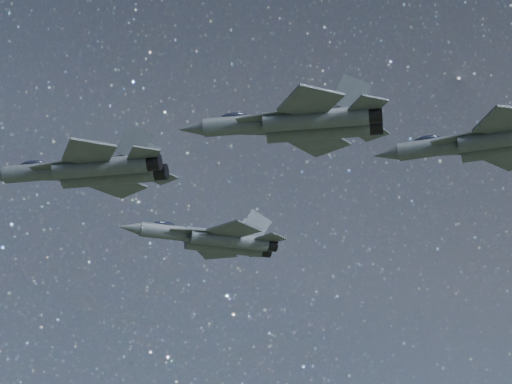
{
  "coord_description": "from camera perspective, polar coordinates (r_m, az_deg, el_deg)",
  "views": [
    {
      "loc": [
        6.34,
        -73.51,
        111.99
      ],
      "look_at": [
        3.19,
        2.21,
        144.84
      ],
      "focal_mm": 60.0,
      "sensor_mm": 36.0,
      "label": 1
    }
  ],
  "objects": [
    {
      "name": "jet_left",
      "position": [
        99.82,
        -2.83,
        -3.17
      ],
      "size": [
        19.3,
        12.83,
        4.9
      ],
      "rotation": [
        0.0,
        0.0,
        0.36
      ],
      "color": "#353D42"
    },
    {
      "name": "jet_right",
      "position": [
        69.48,
        2.93,
        4.61
      ],
      "size": [
        17.69,
        12.36,
        4.45
      ],
      "rotation": [
        0.0,
        0.0,
        -0.12
      ],
      "color": "#353D42"
    },
    {
      "name": "jet_slot",
      "position": [
        82.48,
        15.6,
        3.3
      ],
      "size": [
        19.9,
        13.41,
        5.02
      ],
      "rotation": [
        0.0,
        0.0,
        -0.29
      ],
      "color": "#353D42"
    },
    {
      "name": "jet_lead",
      "position": [
        86.61,
        -11.01,
        1.44
      ],
      "size": [
        20.33,
        14.13,
        5.11
      ],
      "rotation": [
        0.0,
        0.0,
        -0.15
      ],
      "color": "#353D42"
    }
  ]
}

